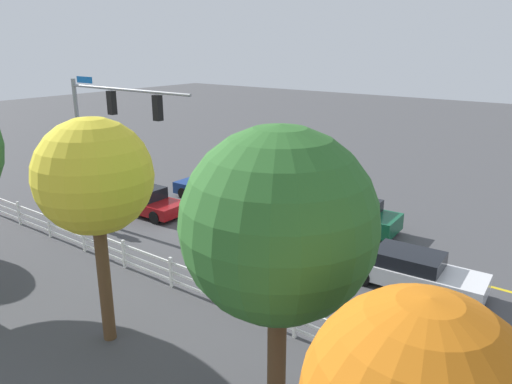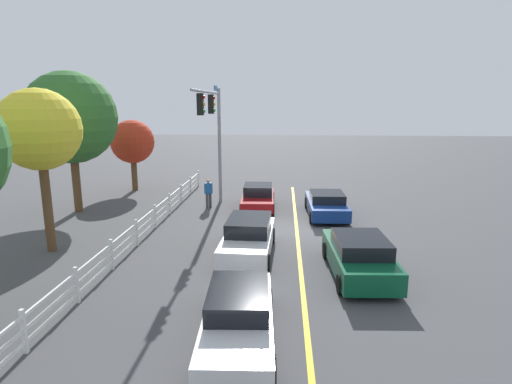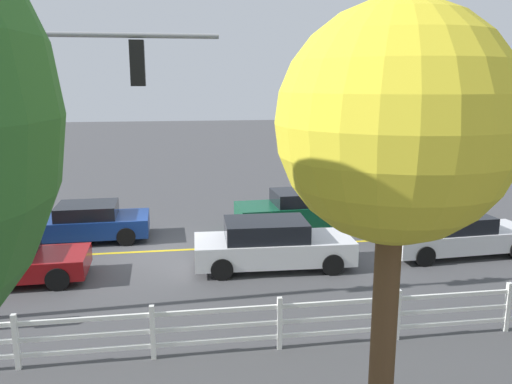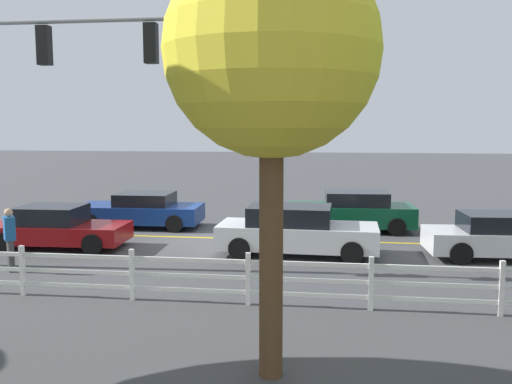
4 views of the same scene
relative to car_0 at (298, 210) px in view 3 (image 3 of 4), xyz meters
name	(u,v)px [view 3 (image 3 of 4)]	position (x,y,z in m)	size (l,w,h in m)	color
ground_plane	(150,251)	(5.50, 2.01, -0.71)	(120.00, 120.00, 0.00)	#444447
lane_center_stripe	(269,246)	(1.50, 2.01, -0.71)	(28.00, 0.16, 0.01)	gold
car_0	(298,210)	(0.00, 0.00, 0.00)	(4.67, 2.20, 1.46)	#0C4C2D
car_1	(5,261)	(9.35, 4.14, -0.07)	(4.37, 2.00, 1.34)	maroon
car_2	(271,244)	(1.79, 4.05, 0.00)	(4.79, 2.05, 1.47)	silver
car_3	(456,235)	(-4.37, 3.79, -0.06)	(4.85, 2.02, 1.33)	silver
car_4	(83,223)	(7.90, 0.36, -0.07)	(4.73, 2.11, 1.32)	navy
white_rail_fence	(280,322)	(2.50, 8.89, -0.11)	(26.10, 0.10, 1.15)	white
tree_0	(395,127)	(1.66, 12.19, 4.20)	(3.18, 3.18, 6.55)	brown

